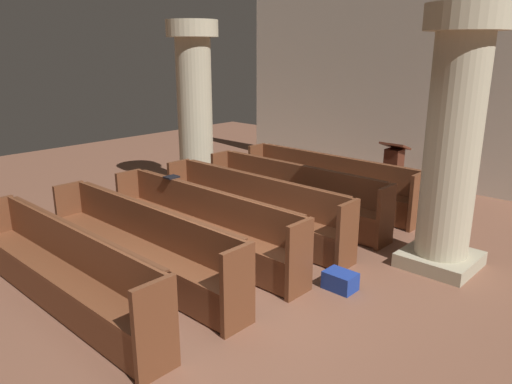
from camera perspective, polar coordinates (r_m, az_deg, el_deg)
The scene contains 13 objects.
ground_plane at distance 5.92m, azimuth -3.97°, elevation -11.10°, with size 19.20×19.20×0.00m, color brown.
back_wall at distance 10.40m, azimuth 21.59°, elevation 12.68°, with size 10.00×0.16×4.50m, color silver.
pew_row_0 at distance 8.78m, azimuth 8.34°, elevation 1.38°, with size 3.44×0.46×0.90m.
pew_row_1 at distance 8.02m, azimuth 4.33°, elevation 0.05°, with size 3.44×0.46×0.90m.
pew_row_2 at distance 7.31m, azimuth -0.48°, elevation -1.55°, with size 3.44×0.47×0.90m.
pew_row_3 at distance 6.67m, azimuth -6.29°, elevation -3.45°, with size 3.44×0.46×0.90m.
pew_row_4 at distance 6.12m, azimuth -13.26°, elevation -5.68°, with size 3.44×0.46×0.90m.
pew_row_5 at distance 5.69m, azimuth -21.52°, elevation -8.19°, with size 3.44×0.47×0.90m.
pillar_aisle_side at distance 6.42m, azimuth 22.02°, elevation 5.81°, with size 0.96×0.96×3.22m.
pillar_far_side at distance 9.54m, azimuth -7.15°, elevation 10.00°, with size 0.96×0.96×3.22m.
lectern at distance 9.46m, azimuth 15.63°, elevation 1.89°, with size 0.48×0.45×1.08m.
hymn_book at distance 7.30m, azimuth -9.82°, elevation 1.73°, with size 0.16×0.20×0.02m, color black.
kneeler_box_blue at distance 5.92m, azimuth 9.78°, elevation -10.15°, with size 0.37×0.27×0.21m, color navy.
Camera 1 is at (3.86, -3.56, 2.74)m, focal length 34.34 mm.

